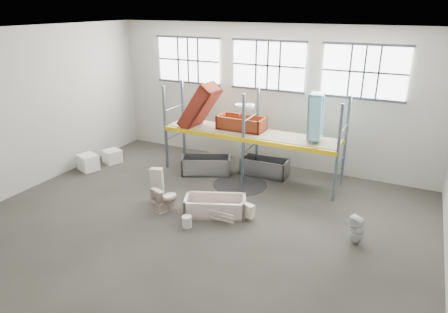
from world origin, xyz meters
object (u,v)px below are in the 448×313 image
Objects in this scene: toilet_white at (357,230)px; steel_tub_right at (265,167)px; bathtub_beige at (215,206)px; cistern_tall at (157,186)px; rust_tub_flat at (241,123)px; carton_near at (88,162)px; bucket at (187,222)px; toilet_beige at (166,198)px; steel_tub_left at (206,165)px; blue_tub_upright at (316,116)px.

steel_tub_right is (-3.59, 3.08, -0.08)m from toilet_white.
toilet_white reaches higher than bathtub_beige.
cistern_tall is at bearing -69.58° from toilet_white.
carton_near is (-5.02, -2.17, -1.54)m from rust_tub_flat.
rust_tub_flat reaches higher than bucket.
toilet_beige is (-1.38, -0.43, 0.12)m from bathtub_beige.
rust_tub_flat is (0.80, 3.49, 1.44)m from toilet_beige.
steel_tub_left is at bearing 101.13° from bathtub_beige.
toilet_beige is 0.47× the size of steel_tub_right.
toilet_white is (5.21, 0.64, -0.00)m from toilet_beige.
steel_tub_right is 1.75m from rust_tub_flat.
cistern_tall reaches higher than steel_tub_right.
rust_tub_flat is at bearing -105.69° from toilet_white.
carton_near is at bearing 146.37° from cistern_tall.
steel_tub_left is at bearing -151.00° from rust_tub_flat.
steel_tub_left reaches higher than steel_tub_right.
toilet_white is 4.73m from steel_tub_right.
steel_tub_right is at bearing -113.42° from toilet_white.
toilet_white is 9.46m from carton_near.
carton_near is (-5.25, 1.87, 0.13)m from bucket.
toilet_white is at bearing -15.23° from cistern_tall.
toilet_beige reaches higher than toilet_white.
steel_tub_right is 5.16× the size of bucket.
toilet_white is at bearing -32.85° from rust_tub_flat.
steel_tub_right is 6.31m from carton_near.
rust_tub_flat is at bearing 78.30° from bathtub_beige.
cistern_tall is 3.52× the size of bucket.
rust_tub_flat is 5.68m from carton_near.
steel_tub_right is at bearing 15.51° from rust_tub_flat.
toilet_white is 0.44× the size of steel_tub_left.
steel_tub_left is 1.05× the size of steel_tub_right.
toilet_white is at bearing -19.32° from bathtub_beige.
bucket is at bearing -120.86° from blue_tub_upright.
toilet_white is 0.46× the size of rust_tub_flat.
steel_tub_right is (1.88, 0.81, -0.01)m from steel_tub_left.
toilet_beige reaches higher than carton_near.
toilet_beige reaches higher than steel_tub_left.
cistern_tall is 2.61m from steel_tub_left.
toilet_beige is 0.47× the size of rust_tub_flat.
blue_tub_upright is (3.34, 3.31, 2.02)m from toilet_beige.
rust_tub_flat is at bearing -164.49° from steel_tub_right.
steel_tub_right is at bearing 82.16° from bucket.
toilet_beige is 0.52× the size of blue_tub_upright.
cistern_tall is 1.66× the size of carton_near.
bucket is (1.29, -3.44, -0.15)m from steel_tub_left.
bathtub_beige is at bearing -69.73° from toilet_white.
toilet_white is at bearing -22.45° from steel_tub_left.
blue_tub_upright is (1.72, -0.40, 2.10)m from steel_tub_right.
blue_tub_upright is at bearing 19.49° from cistern_tall.
toilet_beige is 1.14× the size of carton_near.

